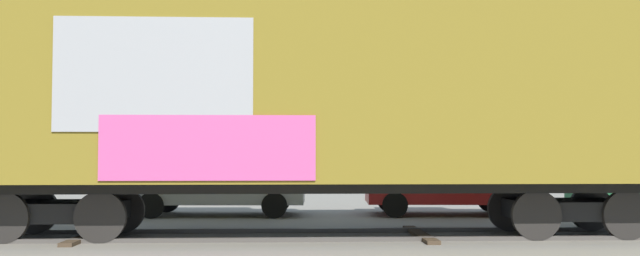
{
  "coord_description": "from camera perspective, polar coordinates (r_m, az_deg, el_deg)",
  "views": [
    {
      "loc": [
        -1.69,
        -12.43,
        1.56
      ],
      "look_at": [
        -0.8,
        1.46,
        2.15
      ],
      "focal_mm": 36.29,
      "sensor_mm": 36.0,
      "label": 1
    }
  ],
  "objects": [
    {
      "name": "track",
      "position": [
        12.62,
        -9.19,
        -9.32
      ],
      "size": [
        60.02,
        3.37,
        0.08
      ],
      "color": "#4C4742",
      "rests_on": "ground_plane"
    },
    {
      "name": "flagpole",
      "position": [
        24.02,
        -12.99,
        6.05
      ],
      "size": [
        1.21,
        0.99,
        7.92
      ],
      "color": "silver",
      "rests_on": "ground_plane"
    },
    {
      "name": "parked_car_silver",
      "position": [
        17.2,
        -9.01,
        -4.74
      ],
      "size": [
        4.6,
        2.15,
        1.7
      ],
      "color": "#B7BABF",
      "rests_on": "ground_plane"
    },
    {
      "name": "hillside",
      "position": [
        90.52,
        -2.5,
        0.97
      ],
      "size": [
        143.82,
        31.45,
        18.14
      ],
      "color": "slate",
      "rests_on": "ground_plane"
    },
    {
      "name": "freight_car",
      "position": [
        12.51,
        -0.04,
        3.05
      ],
      "size": [
        15.19,
        3.37,
        4.84
      ],
      "color": "olive",
      "rests_on": "ground_plane"
    },
    {
      "name": "parked_car_red",
      "position": [
        17.43,
        10.69,
        -4.83
      ],
      "size": [
        4.24,
        2.2,
        1.62
      ],
      "color": "#B21E1E",
      "rests_on": "ground_plane"
    },
    {
      "name": "ground_plane",
      "position": [
        12.64,
        4.1,
        -9.51
      ],
      "size": [
        260.0,
        260.0,
        0.0
      ],
      "primitive_type": "plane",
      "color": "slate"
    }
  ]
}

